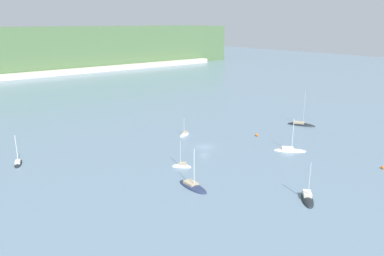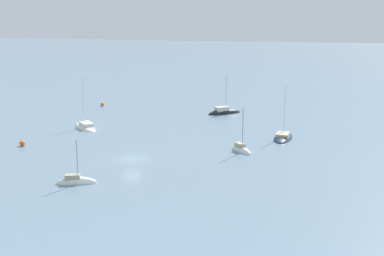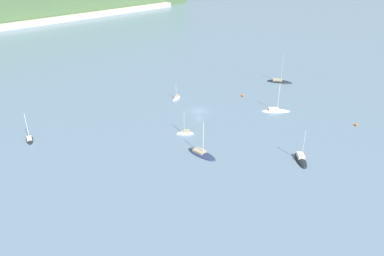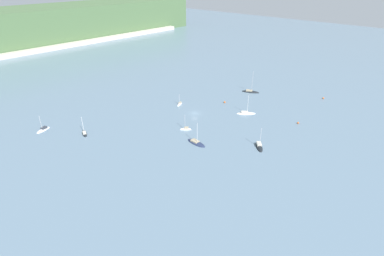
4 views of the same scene
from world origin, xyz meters
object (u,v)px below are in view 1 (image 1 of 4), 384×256
sailboat_0 (301,125)px  sailboat_5 (184,135)px  mooring_buoy_1 (383,167)px  sailboat_7 (290,151)px  sailboat_3 (182,167)px  sailboat_1 (307,199)px  sailboat_2 (193,187)px  sailboat_4 (18,164)px  mooring_buoy_0 (257,135)px

sailboat_0 → sailboat_5: (-36.09, 15.19, -0.00)m
sailboat_0 → mooring_buoy_1: sailboat_0 is taller
sailboat_0 → sailboat_7: size_ratio=1.28×
mooring_buoy_1 → sailboat_3: bearing=139.3°
sailboat_1 → sailboat_2: sailboat_2 is taller
sailboat_3 → mooring_buoy_1: 45.87m
sailboat_0 → sailboat_4: 83.60m
sailboat_0 → sailboat_1: sailboat_0 is taller
mooring_buoy_0 → mooring_buoy_1: (2.96, -35.01, -0.04)m
sailboat_0 → sailboat_2: sailboat_0 is taller
sailboat_2 → sailboat_5: bearing=146.0°
sailboat_3 → sailboat_7: (28.49, -8.98, -0.01)m
sailboat_5 → sailboat_2: bearing=33.6°
sailboat_3 → sailboat_7: size_ratio=0.77×
sailboat_2 → sailboat_7: sailboat_7 is taller
sailboat_4 → sailboat_5: (44.58, -6.76, -0.02)m
sailboat_1 → mooring_buoy_0: (23.60, 33.09, 0.30)m
sailboat_4 → sailboat_7: 66.93m
sailboat_0 → sailboat_5: size_ratio=1.98×
sailboat_0 → sailboat_3: size_ratio=1.65×
sailboat_5 → mooring_buoy_0: bearing=117.5°
sailboat_3 → mooring_buoy_0: 32.19m
sailboat_5 → mooring_buoy_1: sailboat_5 is taller
sailboat_1 → mooring_buoy_1: sailboat_1 is taller
sailboat_1 → sailboat_7: sailboat_7 is taller
sailboat_7 → mooring_buoy_0: (3.30, 14.05, 0.30)m
sailboat_4 → sailboat_3: bearing=-110.6°
sailboat_2 → mooring_buoy_1: sailboat_2 is taller
sailboat_5 → mooring_buoy_0: size_ratio=7.18×
sailboat_5 → sailboat_7: (12.52, -28.16, 0.02)m
mooring_buoy_0 → sailboat_3: bearing=-170.9°
sailboat_3 → sailboat_2: bearing=110.0°
sailboat_0 → sailboat_7: 26.89m
sailboat_1 → sailboat_3: size_ratio=1.19×
sailboat_4 → mooring_buoy_1: size_ratio=10.08×
sailboat_0 → sailboat_7: (-23.56, -12.97, 0.02)m
sailboat_2 → sailboat_4: 43.03m
sailboat_3 → sailboat_4: (-28.61, 25.94, -0.01)m
sailboat_7 → mooring_buoy_1: 21.88m
sailboat_3 → sailboat_4: size_ratio=0.94×
sailboat_3 → sailboat_5: 24.96m
sailboat_2 → sailboat_5: (20.90, 29.17, 0.01)m
sailboat_1 → sailboat_3: sailboat_1 is taller
sailboat_3 → mooring_buoy_0: size_ratio=8.59×
sailboat_4 → sailboat_5: 45.09m
mooring_buoy_1 → sailboat_2: bearing=153.3°
sailboat_3 → sailboat_4: 38.62m
sailboat_2 → sailboat_4: (-23.68, 35.93, 0.03)m
sailboat_4 → sailboat_7: size_ratio=0.82×
sailboat_4 → sailboat_7: bearing=-99.8°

